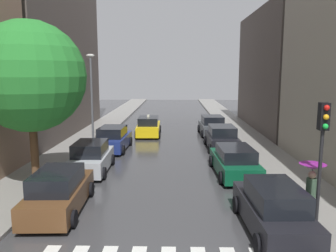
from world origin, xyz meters
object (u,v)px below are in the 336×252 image
parked_car_left_second (91,158)px  traffic_light_right_corner (322,138)px  parked_car_left_nearest (59,192)px  parked_car_right_nearest (273,209)px  parked_car_right_second (235,162)px  parked_car_right_third (222,138)px  parked_car_left_third (113,139)px  parked_car_right_fourth (212,126)px  taxi_midroad (149,127)px  pedestrian_foreground (312,181)px  street_tree_left (30,77)px  lamp_post_left (92,92)px

parked_car_left_second → traffic_light_right_corner: traffic_light_right_corner is taller
parked_car_left_nearest → parked_car_right_nearest: 8.03m
parked_car_right_second → parked_car_right_third: size_ratio=1.11×
parked_car_right_nearest → parked_car_right_third: parked_car_right_nearest is taller
parked_car_left_third → parked_car_right_fourth: (7.52, 5.98, 0.00)m
taxi_midroad → pedestrian_foreground: bearing=-158.3°
parked_car_left_third → parked_car_left_nearest: bearing=-178.8°
parked_car_right_third → parked_car_left_second: bearing=125.4°
parked_car_right_third → parked_car_right_fourth: parked_car_right_third is taller
parked_car_left_second → parked_car_right_fourth: size_ratio=0.99×
street_tree_left → lamp_post_left: street_tree_left is taller
pedestrian_foreground → traffic_light_right_corner: traffic_light_right_corner is taller
parked_car_left_third → traffic_light_right_corner: (9.16, -12.19, 2.50)m
parked_car_left_second → parked_car_right_nearest: bearing=-132.0°
parked_car_right_nearest → street_tree_left: bearing=64.5°
taxi_midroad → pedestrian_foreground: 18.49m
lamp_post_left → parked_car_left_second: bearing=-77.2°
parked_car_left_nearest → parked_car_right_third: 13.56m
traffic_light_right_corner → street_tree_left: bearing=159.3°
parked_car_right_third → lamp_post_left: 10.05m
parked_car_right_second → parked_car_right_third: bearing=-4.0°
parked_car_right_fourth → taxi_midroad: size_ratio=0.96×
pedestrian_foreground → parked_car_right_second: bearing=70.6°
taxi_midroad → lamp_post_left: 6.29m
parked_car_right_nearest → traffic_light_right_corner: bearing=-94.5°
parked_car_left_nearest → lamp_post_left: size_ratio=0.71×
parked_car_left_nearest → pedestrian_foreground: (9.39, -0.88, 0.82)m
parked_car_right_fourth → traffic_light_right_corner: bearing=-177.1°
parked_car_right_third → taxi_midroad: 7.54m
parked_car_left_nearest → parked_car_left_second: 5.28m
parked_car_right_second → pedestrian_foreground: size_ratio=2.35×
parked_car_right_second → parked_car_right_third: parked_car_right_third is taller
parked_car_left_third → parked_car_right_fourth: bearing=-49.3°
parked_car_right_nearest → traffic_light_right_corner: size_ratio=1.09×
street_tree_left → parked_car_left_nearest: bearing=-53.3°
parked_car_left_nearest → parked_car_right_second: size_ratio=0.96×
taxi_midroad → street_tree_left: size_ratio=0.58×
parked_car_left_second → parked_car_left_third: 5.33m
parked_car_left_third → lamp_post_left: 4.06m
taxi_midroad → pedestrian_foreground: (7.17, -17.02, 0.84)m
parked_car_right_nearest → pedestrian_foreground: 1.83m
parked_car_left_third → parked_car_right_third: (7.62, 0.48, 0.00)m
pedestrian_foreground → taxi_midroad: bearing=77.0°
street_tree_left → lamp_post_left: bearing=87.7°
parked_car_left_third → parked_car_right_fourth: size_ratio=1.05×
parked_car_right_second → traffic_light_right_corner: bearing=-168.4°
street_tree_left → parked_car_right_fourth: bearing=54.9°
parked_car_left_nearest → taxi_midroad: 16.30m
parked_car_left_third → traffic_light_right_corner: 15.45m
parked_car_right_second → street_tree_left: 10.92m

